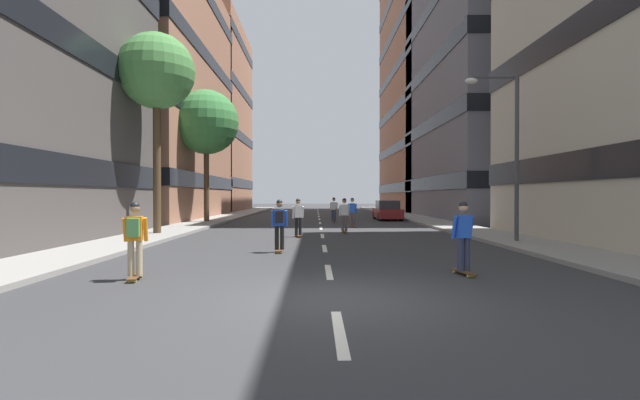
{
  "coord_description": "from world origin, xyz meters",
  "views": [
    {
      "loc": [
        -0.34,
        -8.31,
        1.92
      ],
      "look_at": [
        0.0,
        23.19,
        1.6
      ],
      "focal_mm": 25.38,
      "sensor_mm": 36.0,
      "label": 1
    }
  ],
  "objects_px": {
    "parked_car_near": "(387,211)",
    "skater_6": "(279,222)",
    "skater_2": "(352,211)",
    "skater_4": "(344,214)",
    "skater_5": "(334,208)",
    "street_tree_mid": "(157,73)",
    "skater_1": "(135,235)",
    "skater_3": "(298,216)",
    "skater_0": "(463,234)",
    "street_tree_near": "(206,123)",
    "streetlamp_right": "(508,139)"
  },
  "relations": [
    {
      "from": "parked_car_near",
      "to": "skater_6",
      "type": "xyz_separation_m",
      "value": [
        -6.84,
        -19.98,
        0.32
      ]
    },
    {
      "from": "skater_2",
      "to": "skater_4",
      "type": "distance_m",
      "value": 4.06
    },
    {
      "from": "skater_2",
      "to": "skater_5",
      "type": "distance_m",
      "value": 5.18
    },
    {
      "from": "street_tree_mid",
      "to": "skater_6",
      "type": "bearing_deg",
      "value": -45.0
    },
    {
      "from": "skater_1",
      "to": "skater_6",
      "type": "bearing_deg",
      "value": 59.83
    },
    {
      "from": "skater_1",
      "to": "skater_3",
      "type": "height_order",
      "value": "same"
    },
    {
      "from": "parked_car_near",
      "to": "skater_3",
      "type": "bearing_deg",
      "value": -114.04
    },
    {
      "from": "skater_0",
      "to": "skater_1",
      "type": "bearing_deg",
      "value": -175.59
    },
    {
      "from": "parked_car_near",
      "to": "skater_2",
      "type": "height_order",
      "value": "skater_2"
    },
    {
      "from": "street_tree_mid",
      "to": "skater_0",
      "type": "bearing_deg",
      "value": -43.89
    },
    {
      "from": "skater_2",
      "to": "skater_6",
      "type": "bearing_deg",
      "value": -106.06
    },
    {
      "from": "skater_5",
      "to": "skater_3",
      "type": "bearing_deg",
      "value": -100.46
    },
    {
      "from": "skater_6",
      "to": "skater_3",
      "type": "bearing_deg",
      "value": 85.67
    },
    {
      "from": "skater_4",
      "to": "street_tree_near",
      "type": "bearing_deg",
      "value": 138.08
    },
    {
      "from": "skater_2",
      "to": "street_tree_near",
      "type": "bearing_deg",
      "value": 157.26
    },
    {
      "from": "skater_2",
      "to": "skater_5",
      "type": "bearing_deg",
      "value": 100.01
    },
    {
      "from": "street_tree_mid",
      "to": "skater_5",
      "type": "height_order",
      "value": "street_tree_mid"
    },
    {
      "from": "skater_0",
      "to": "skater_6",
      "type": "relative_size",
      "value": 1.0
    },
    {
      "from": "skater_4",
      "to": "skater_5",
      "type": "xyz_separation_m",
      "value": [
        -0.16,
        9.1,
        0.0
      ]
    },
    {
      "from": "street_tree_near",
      "to": "street_tree_mid",
      "type": "height_order",
      "value": "street_tree_mid"
    },
    {
      "from": "skater_1",
      "to": "streetlamp_right",
      "type": "bearing_deg",
      "value": 32.45
    },
    {
      "from": "street_tree_mid",
      "to": "skater_2",
      "type": "relative_size",
      "value": 5.3
    },
    {
      "from": "skater_3",
      "to": "skater_5",
      "type": "relative_size",
      "value": 1.0
    },
    {
      "from": "parked_car_near",
      "to": "streetlamp_right",
      "type": "relative_size",
      "value": 0.68
    },
    {
      "from": "street_tree_near",
      "to": "skater_0",
      "type": "bearing_deg",
      "value": -61.5
    },
    {
      "from": "street_tree_mid",
      "to": "skater_5",
      "type": "xyz_separation_m",
      "value": [
        8.83,
        10.75,
        -6.73
      ]
    },
    {
      "from": "street_tree_mid",
      "to": "skater_4",
      "type": "relative_size",
      "value": 5.3
    },
    {
      "from": "skater_4",
      "to": "streetlamp_right",
      "type": "bearing_deg",
      "value": -42.37
    },
    {
      "from": "skater_4",
      "to": "skater_6",
      "type": "xyz_separation_m",
      "value": [
        -2.7,
        -7.95,
        0.03
      ]
    },
    {
      "from": "parked_car_near",
      "to": "street_tree_mid",
      "type": "distance_m",
      "value": 20.22
    },
    {
      "from": "skater_0",
      "to": "skater_4",
      "type": "distance_m",
      "value": 12.48
    },
    {
      "from": "parked_car_near",
      "to": "skater_5",
      "type": "relative_size",
      "value": 2.47
    },
    {
      "from": "street_tree_mid",
      "to": "skater_0",
      "type": "distance_m",
      "value": 16.76
    },
    {
      "from": "skater_1",
      "to": "skater_2",
      "type": "bearing_deg",
      "value": 69.5
    },
    {
      "from": "skater_1",
      "to": "skater_3",
      "type": "distance_m",
      "value": 11.05
    },
    {
      "from": "street_tree_mid",
      "to": "skater_5",
      "type": "distance_m",
      "value": 15.45
    },
    {
      "from": "skater_1",
      "to": "skater_6",
      "type": "distance_m",
      "value": 5.72
    },
    {
      "from": "streetlamp_right",
      "to": "skater_4",
      "type": "distance_m",
      "value": 8.76
    },
    {
      "from": "parked_car_near",
      "to": "street_tree_near",
      "type": "relative_size",
      "value": 0.49
    },
    {
      "from": "skater_0",
      "to": "skater_5",
      "type": "distance_m",
      "value": 21.51
    },
    {
      "from": "skater_6",
      "to": "parked_car_near",
      "type": "bearing_deg",
      "value": 71.1
    },
    {
      "from": "skater_1",
      "to": "skater_2",
      "type": "xyz_separation_m",
      "value": [
        6.31,
        16.89,
        -0.03
      ]
    },
    {
      "from": "parked_car_near",
      "to": "street_tree_mid",
      "type": "bearing_deg",
      "value": -133.8
    },
    {
      "from": "skater_6",
      "to": "skater_2",
      "type": "bearing_deg",
      "value": 73.94
    },
    {
      "from": "street_tree_mid",
      "to": "skater_2",
      "type": "distance_m",
      "value": 13.11
    },
    {
      "from": "skater_3",
      "to": "skater_6",
      "type": "bearing_deg",
      "value": -94.33
    },
    {
      "from": "skater_1",
      "to": "skater_2",
      "type": "height_order",
      "value": "same"
    },
    {
      "from": "skater_1",
      "to": "skater_3",
      "type": "xyz_separation_m",
      "value": [
        3.3,
        10.54,
        -0.03
      ]
    },
    {
      "from": "street_tree_near",
      "to": "streetlamp_right",
      "type": "relative_size",
      "value": 1.39
    },
    {
      "from": "street_tree_near",
      "to": "skater_6",
      "type": "bearing_deg",
      "value": -68.56
    }
  ]
}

